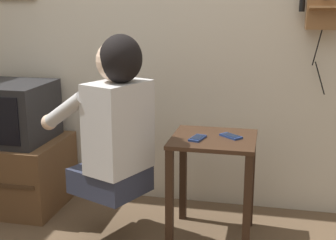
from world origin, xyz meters
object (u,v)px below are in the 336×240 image
at_px(person, 114,119).
at_px(cell_phone_spare, 231,136).
at_px(television, 5,111).
at_px(cell_phone_held, 198,138).

distance_m(person, cell_phone_spare, 0.64).
relative_size(person, television, 1.53).
relative_size(television, cell_phone_held, 4.22).
distance_m(person, cell_phone_held, 0.45).
relative_size(person, cell_phone_held, 6.45).
xyz_separation_m(person, cell_phone_held, (0.43, 0.09, -0.11)).
height_order(person, cell_phone_held, person).
xyz_separation_m(person, cell_phone_spare, (0.60, 0.17, -0.11)).
bearing_deg(cell_phone_spare, person, 146.81).
distance_m(television, cell_phone_held, 1.29).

